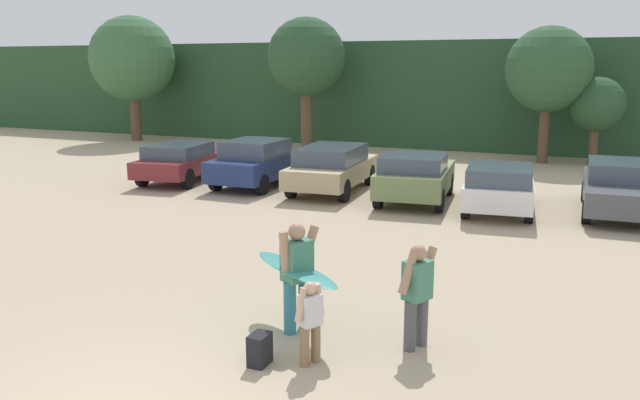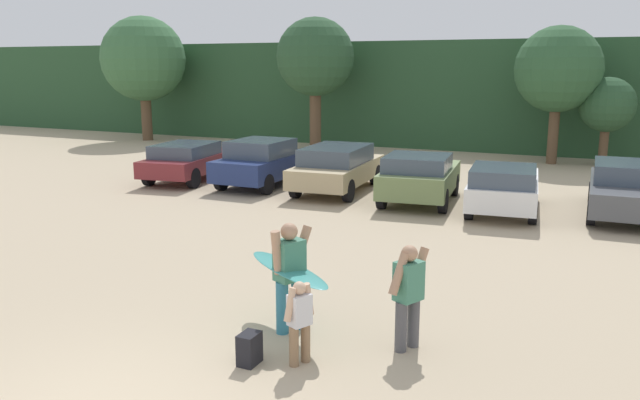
% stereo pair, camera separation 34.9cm
% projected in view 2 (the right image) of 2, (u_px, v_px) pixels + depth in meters
% --- Properties ---
extents(hillside_ridge, '(108.00, 12.00, 5.23)m').
position_uv_depth(hillside_ridge, '(511.00, 92.00, 34.80)').
color(hillside_ridge, '#284C2D').
rests_on(hillside_ridge, ground_plane).
extents(tree_center, '(4.53, 4.53, 6.67)m').
position_uv_depth(tree_center, '(143.00, 59.00, 34.34)').
color(tree_center, brown).
rests_on(tree_center, ground_plane).
extents(tree_far_right, '(3.72, 3.72, 6.32)m').
position_uv_depth(tree_far_right, '(315.00, 58.00, 30.29)').
color(tree_far_right, brown).
rests_on(tree_far_right, ground_plane).
extents(tree_ridge_back, '(3.52, 3.52, 5.67)m').
position_uv_depth(tree_ridge_back, '(558.00, 70.00, 26.01)').
color(tree_ridge_back, brown).
rests_on(tree_ridge_back, ground_plane).
extents(tree_left, '(2.22, 2.22, 3.61)m').
position_uv_depth(tree_left, '(607.00, 105.00, 25.74)').
color(tree_left, brown).
rests_on(tree_left, ground_plane).
extents(parked_car_maroon, '(2.53, 4.75, 1.36)m').
position_uv_depth(parked_car_maroon, '(190.00, 160.00, 22.86)').
color(parked_car_maroon, maroon).
rests_on(parked_car_maroon, ground_plane).
extents(parked_car_navy, '(1.95, 4.17, 1.60)m').
position_uv_depth(parked_car_navy, '(263.00, 162.00, 21.78)').
color(parked_car_navy, navy).
rests_on(parked_car_navy, ground_plane).
extents(parked_car_tan, '(2.25, 4.66, 1.50)m').
position_uv_depth(parked_car_tan, '(337.00, 167.00, 20.78)').
color(parked_car_tan, tan).
rests_on(parked_car_tan, ground_plane).
extents(parked_car_olive_green, '(2.38, 4.12, 1.50)m').
position_uv_depth(parked_car_olive_green, '(420.00, 177.00, 19.05)').
color(parked_car_olive_green, '#6B7F4C').
rests_on(parked_car_olive_green, ground_plane).
extents(parked_car_white, '(2.28, 4.45, 1.39)m').
position_uv_depth(parked_car_white, '(504.00, 186.00, 17.85)').
color(parked_car_white, white).
rests_on(parked_car_white, ground_plane).
extents(parked_car_dark_gray, '(1.86, 4.72, 1.47)m').
position_uv_depth(parked_car_dark_gray, '(624.00, 188.00, 17.48)').
color(parked_car_dark_gray, '#4C4F54').
rests_on(parked_car_dark_gray, ground_plane).
extents(person_adult, '(0.48, 0.76, 1.74)m').
position_uv_depth(person_adult, '(290.00, 271.00, 9.77)').
color(person_adult, teal).
rests_on(person_adult, ground_plane).
extents(person_child, '(0.32, 0.51, 1.20)m').
position_uv_depth(person_child, '(300.00, 318.00, 8.73)').
color(person_child, '#8C6B4C').
rests_on(person_child, ground_plane).
extents(person_companion, '(0.45, 0.77, 1.57)m').
position_uv_depth(person_companion, '(408.00, 291.00, 9.16)').
color(person_companion, '#4C4C51').
rests_on(person_companion, ground_plane).
extents(surfboard_teal, '(2.15, 1.75, 0.15)m').
position_uv_depth(surfboard_teal, '(288.00, 269.00, 9.85)').
color(surfboard_teal, teal).
extents(backpack_dropped, '(0.24, 0.34, 0.45)m').
position_uv_depth(backpack_dropped, '(249.00, 349.00, 8.82)').
color(backpack_dropped, black).
rests_on(backpack_dropped, ground_plane).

